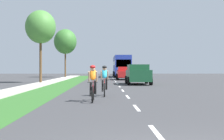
{
  "coord_description": "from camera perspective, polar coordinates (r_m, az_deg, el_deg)",
  "views": [
    {
      "loc": [
        -1.14,
        -4.28,
        1.44
      ],
      "look_at": [
        -0.54,
        22.02,
        1.3
      ],
      "focal_mm": 48.87,
      "sensor_mm": 36.0,
      "label": 1
    }
  ],
  "objects": [
    {
      "name": "ground_plane",
      "position": [
        24.35,
        1.39,
        -3.09
      ],
      "size": [
        120.0,
        120.0,
        0.0
      ],
      "primitive_type": "plane",
      "color": "#38383A"
    },
    {
      "name": "grass_verge",
      "position": [
        24.6,
        -9.89,
        -3.05
      ],
      "size": [
        2.4,
        70.0,
        0.01
      ],
      "primitive_type": "cube",
      "color": "#2D6026",
      "rests_on": "ground_plane"
    },
    {
      "name": "sidewalk_concrete",
      "position": [
        25.01,
        -14.79,
        -3.0
      ],
      "size": [
        1.92,
        70.0,
        0.1
      ],
      "primitive_type": "cube",
      "color": "#B2ADA3",
      "rests_on": "ground_plane"
    },
    {
      "name": "lane_markings_center",
      "position": [
        28.34,
        1.01,
        -2.6
      ],
      "size": [
        0.12,
        53.49,
        0.01
      ],
      "color": "white",
      "rests_on": "ground_plane"
    },
    {
      "name": "cyclist_lead",
      "position": [
        13.18,
        -3.59,
        -2.42
      ],
      "size": [
        0.42,
        1.72,
        1.58
      ],
      "color": "black",
      "rests_on": "ground_plane"
    },
    {
      "name": "cyclist_trailing",
      "position": [
        15.84,
        -1.41,
        -1.97
      ],
      "size": [
        0.42,
        1.72,
        1.58
      ],
      "color": "black",
      "rests_on": "ground_plane"
    },
    {
      "name": "suv_dark_green",
      "position": [
        27.57,
        4.88,
        -0.72
      ],
      "size": [
        2.15,
        4.7,
        1.79
      ],
      "color": "#194C2D",
      "rests_on": "ground_plane"
    },
    {
      "name": "pickup_red",
      "position": [
        38.91,
        2.42,
        -0.6
      ],
      "size": [
        2.22,
        5.1,
        1.64
      ],
      "color": "red",
      "rests_on": "ground_plane"
    },
    {
      "name": "bus_blue",
      "position": [
        51.3,
        1.79,
        0.9
      ],
      "size": [
        2.78,
        11.6,
        3.48
      ],
      "color": "#23389E",
      "rests_on": "ground_plane"
    },
    {
      "name": "sedan_black",
      "position": [
        68.42,
        1.22,
        -0.26
      ],
      "size": [
        1.98,
        4.3,
        1.52
      ],
      "color": "black",
      "rests_on": "ground_plane"
    },
    {
      "name": "street_tree_near",
      "position": [
        31.22,
        -13.22,
        7.81
      ],
      "size": [
        2.98,
        2.98,
        7.19
      ],
      "color": "brown",
      "rests_on": "ground_plane"
    },
    {
      "name": "street_tree_far",
      "position": [
        50.16,
        -8.73,
        5.27
      ],
      "size": [
        3.66,
        3.66,
        7.82
      ],
      "color": "brown",
      "rests_on": "ground_plane"
    }
  ]
}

